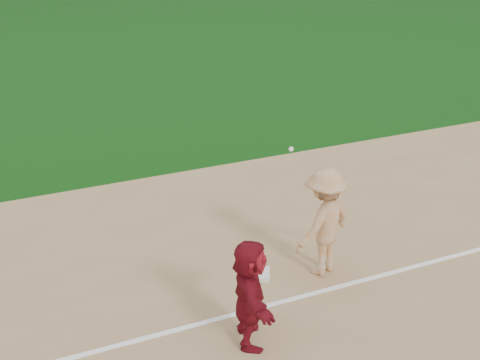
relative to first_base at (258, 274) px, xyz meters
name	(u,v)px	position (x,y,z in m)	size (l,w,h in m)	color
ground	(272,276)	(0.24, -0.07, -0.07)	(160.00, 160.00, 0.00)	#0D3C0B
foul_line	(292,299)	(0.24, -0.87, -0.04)	(60.00, 0.10, 0.01)	white
first_base	(258,274)	(0.00, 0.00, 0.00)	(0.41, 0.41, 0.09)	white
base_runner	(250,293)	(-0.86, -1.54, 0.85)	(1.66, 0.53, 1.79)	maroon
first_base_play	(324,222)	(1.14, -0.30, 0.99)	(1.53, 1.22, 2.50)	#AAAAAD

